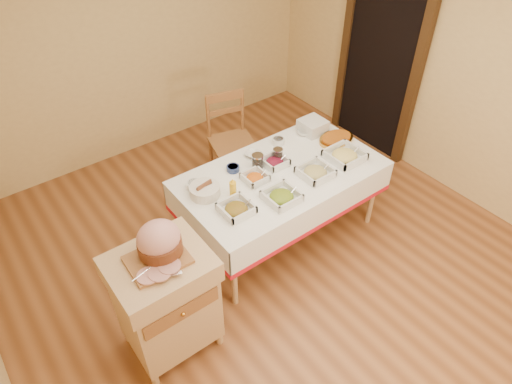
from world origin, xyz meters
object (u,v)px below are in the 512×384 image
Objects in this scene: ham_on_board at (159,243)px; mustard_bottle at (233,188)px; plate_stack at (313,126)px; brass_platter at (336,139)px; butcher_cart at (166,299)px; preserve_jar_left at (258,162)px; bread_basket at (205,191)px; dining_table at (281,186)px; dining_chair at (231,139)px; preserve_jar_right at (278,155)px.

ham_on_board is 0.96m from mustard_bottle.
plate_stack is 0.63× the size of brass_platter.
mustard_bottle reaches higher than brass_platter.
mustard_bottle is at bearing 24.68° from ham_on_board.
butcher_cart is at bearing -160.23° from plate_stack.
preserve_jar_left is at bearing -170.35° from plate_stack.
ham_on_board reaches higher than preserve_jar_left.
plate_stack is at bearing 7.22° from bread_basket.
dining_table is 1.91× the size of butcher_cart.
bread_basket is at bearing -172.78° from plate_stack.
ham_on_board is 1.12× the size of brass_platter.
plate_stack is at bearing 25.77° from dining_table.
preserve_jar_left is at bearing 171.86° from brass_platter.
mustard_bottle is 1.26m from brass_platter.
plate_stack is (0.66, 0.32, 0.23)m from dining_table.
bread_basket is (-0.18, 0.15, -0.03)m from mustard_bottle.
dining_chair is 1.25m from mustard_bottle.
ham_on_board is (-1.37, -0.39, 0.47)m from dining_table.
mustard_bottle reaches higher than plate_stack.
preserve_jar_left is (1.25, 0.58, -0.25)m from ham_on_board.
brass_platter is at bearing -3.33° from bread_basket.
brass_platter is (0.73, 0.06, 0.18)m from dining_table.
ham_on_board is 1.59m from preserve_jar_right.
bread_basket is at bearing 176.67° from brass_platter.
preserve_jar_left is at bearing 25.39° from butcher_cart.
dining_chair is 0.92m from preserve_jar_left.
preserve_jar_right is at bearing 15.39° from mustard_bottle.
ham_on_board is 1.78× the size of plate_stack.
plate_stack is at bearing 15.23° from mustard_bottle.
dining_chair is at bearing 71.97° from preserve_jar_left.
ham_on_board is at bearing -155.10° from preserve_jar_left.
plate_stack is at bearing 19.33° from ham_on_board.
butcher_cart is 2.12m from dining_chair.
brass_platter is at bearing 2.98° from mustard_bottle.
preserve_jar_left is 0.44m from mustard_bottle.
butcher_cart is 2.22m from brass_platter.
brass_platter is at bearing -73.58° from plate_stack.
dining_table is 15.72× the size of preserve_jar_right.
dining_chair is 4.25× the size of plate_stack.
plate_stack is (1.18, 0.32, -0.02)m from mustard_bottle.
preserve_jar_right is at bearing -4.96° from preserve_jar_left.
butcher_cart reaches higher than plate_stack.
dining_table is 1.02m from dining_chair.
preserve_jar_right reaches higher than dining_table.
preserve_jar_right is (1.47, 0.56, -0.26)m from ham_on_board.
brass_platter is at bearing -8.14° from preserve_jar_left.
ham_on_board reaches higher than dining_chair.
ham_on_board is 2.17m from plate_stack.
bread_basket is 1.37m from plate_stack.
butcher_cart is (-1.41, -0.43, -0.06)m from dining_table.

